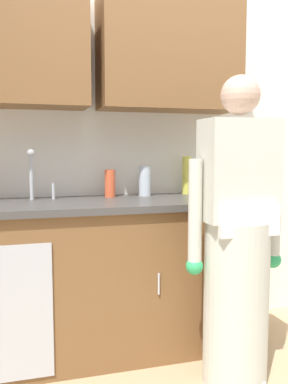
{
  "coord_description": "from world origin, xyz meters",
  "views": [
    {
      "loc": [
        -0.98,
        -1.79,
        1.24
      ],
      "look_at": [
        -0.31,
        0.55,
        1.0
      ],
      "focal_mm": 39.21,
      "sensor_mm": 36.0,
      "label": 1
    }
  ],
  "objects_px": {
    "sponge": "(220,198)",
    "bottle_water_short": "(187,175)",
    "bottle_water_tall": "(110,183)",
    "bottle_soap": "(145,181)",
    "person_at_sink": "(237,256)",
    "cup_by_sink": "(212,188)",
    "sink": "(39,205)"
  },
  "relations": [
    {
      "from": "sponge",
      "to": "bottle_water_short",
      "type": "bearing_deg",
      "value": 96.15
    },
    {
      "from": "bottle_water_tall",
      "to": "bottle_soap",
      "type": "distance_m",
      "value": 0.24
    },
    {
      "from": "person_at_sink",
      "to": "bottle_soap",
      "type": "height_order",
      "value": "person_at_sink"
    },
    {
      "from": "person_at_sink",
      "to": "sponge",
      "type": "bearing_deg",
      "value": 78.4
    },
    {
      "from": "bottle_water_short",
      "to": "bottle_water_tall",
      "type": "height_order",
      "value": "bottle_water_short"
    },
    {
      "from": "bottle_soap",
      "to": "cup_by_sink",
      "type": "height_order",
      "value": "bottle_soap"
    },
    {
      "from": "bottle_water_tall",
      "to": "bottle_soap",
      "type": "bearing_deg",
      "value": 1.01
    },
    {
      "from": "sponge",
      "to": "cup_by_sink",
      "type": "bearing_deg",
      "value": 73.03
    },
    {
      "from": "bottle_water_tall",
      "to": "cup_by_sink",
      "type": "relative_size",
      "value": 1.9
    },
    {
      "from": "bottle_soap",
      "to": "cup_by_sink",
      "type": "relative_size",
      "value": 2.13
    },
    {
      "from": "person_at_sink",
      "to": "bottle_soap",
      "type": "xyz_separation_m",
      "value": [
        -0.29,
        0.73,
        0.35
      ]
    },
    {
      "from": "person_at_sink",
      "to": "bottle_water_short",
      "type": "xyz_separation_m",
      "value": [
        0.02,
        0.78,
        0.38
      ]
    },
    {
      "from": "sink",
      "to": "bottle_water_tall",
      "type": "distance_m",
      "value": 0.49
    },
    {
      "from": "bottle_water_tall",
      "to": "bottle_water_short",
      "type": "bearing_deg",
      "value": 4.73
    },
    {
      "from": "bottle_water_tall",
      "to": "sponge",
      "type": "bearing_deg",
      "value": -32.97
    },
    {
      "from": "sink",
      "to": "person_at_sink",
      "type": "height_order",
      "value": "person_at_sink"
    },
    {
      "from": "bottle_water_short",
      "to": "bottle_soap",
      "type": "height_order",
      "value": "bottle_water_short"
    },
    {
      "from": "bottle_water_tall",
      "to": "sponge",
      "type": "height_order",
      "value": "bottle_water_tall"
    },
    {
      "from": "bottle_water_short",
      "to": "cup_by_sink",
      "type": "relative_size",
      "value": 2.79
    },
    {
      "from": "person_at_sink",
      "to": "bottle_water_short",
      "type": "height_order",
      "value": "person_at_sink"
    },
    {
      "from": "cup_by_sink",
      "to": "sponge",
      "type": "relative_size",
      "value": 0.85
    },
    {
      "from": "sink",
      "to": "cup_by_sink",
      "type": "relative_size",
      "value": 5.33
    },
    {
      "from": "person_at_sink",
      "to": "bottle_water_tall",
      "type": "xyz_separation_m",
      "value": [
        -0.53,
        0.73,
        0.34
      ]
    },
    {
      "from": "person_at_sink",
      "to": "bottle_water_tall",
      "type": "bearing_deg",
      "value": 125.77
    },
    {
      "from": "person_at_sink",
      "to": "cup_by_sink",
      "type": "distance_m",
      "value": 0.78
    },
    {
      "from": "cup_by_sink",
      "to": "person_at_sink",
      "type": "bearing_deg",
      "value": -104.37
    },
    {
      "from": "person_at_sink",
      "to": "bottle_water_tall",
      "type": "distance_m",
      "value": 0.96
    },
    {
      "from": "bottle_water_short",
      "to": "bottle_water_tall",
      "type": "xyz_separation_m",
      "value": [
        -0.55,
        -0.05,
        -0.04
      ]
    },
    {
      "from": "sponge",
      "to": "bottle_soap",
      "type": "bearing_deg",
      "value": 132.63
    },
    {
      "from": "bottle_soap",
      "to": "cup_by_sink",
      "type": "distance_m",
      "value": 0.47
    },
    {
      "from": "sink",
      "to": "person_at_sink",
      "type": "bearing_deg",
      "value": -30.07
    },
    {
      "from": "person_at_sink",
      "to": "bottle_water_tall",
      "type": "height_order",
      "value": "person_at_sink"
    }
  ]
}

